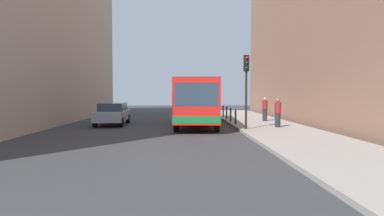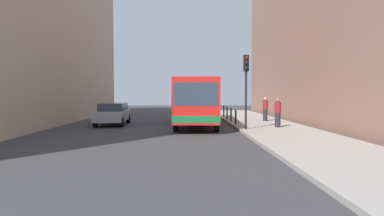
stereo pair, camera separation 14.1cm
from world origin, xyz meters
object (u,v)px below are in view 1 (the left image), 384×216
at_px(bollard_near, 236,117).
at_px(bollard_farthest, 223,111).
at_px(bus, 197,99).
at_px(bollard_mid, 231,115).
at_px(car_beside_bus, 113,113).
at_px(bollard_far, 227,113).
at_px(pedestrian_mid_sidewalk, 265,109).
at_px(traffic_light, 246,78).
at_px(pedestrian_near_signal, 278,113).

relative_size(bollard_near, bollard_farthest, 1.00).
height_order(bus, bollard_mid, bus).
bearing_deg(car_beside_bus, bollard_near, 170.25).
bearing_deg(bollard_far, pedestrian_mid_sidewalk, -37.55).
bearing_deg(car_beside_bus, bollard_farthest, -147.16).
height_order(car_beside_bus, bollard_far, car_beside_bus).
distance_m(bus, bollard_near, 2.91).
relative_size(traffic_light, bollard_mid, 4.32).
height_order(bus, bollard_farthest, bus).
relative_size(bus, bollard_near, 11.71).
distance_m(bus, bollard_farthest, 6.22).
distance_m(bollard_far, bollard_farthest, 2.23).
distance_m(car_beside_bus, bollard_far, 8.74).
relative_size(traffic_light, bollard_farthest, 4.32).
bearing_deg(car_beside_bus, pedestrian_near_signal, 161.19).
relative_size(car_beside_bus, traffic_light, 1.08).
relative_size(traffic_light, pedestrian_mid_sidewalk, 2.40).
bearing_deg(bollard_mid, pedestrian_mid_sidewalk, 6.93).
height_order(bus, pedestrian_near_signal, bus).
distance_m(traffic_light, pedestrian_near_signal, 3.06).
xyz_separation_m(bollard_near, pedestrian_near_signal, (2.16, -2.05, 0.37)).
bearing_deg(pedestrian_near_signal, bollard_mid, 143.16).
distance_m(bus, bollard_mid, 2.93).
height_order(bollard_far, bollard_farthest, same).
distance_m(bus, car_beside_bus, 5.75).
bearing_deg(bollard_farthest, car_beside_bus, -146.13).
bearing_deg(bollard_near, traffic_light, -88.14).
xyz_separation_m(car_beside_bus, bollard_mid, (8.13, 0.99, -0.16)).
bearing_deg(bollard_far, car_beside_bus, -158.38).
bearing_deg(pedestrian_mid_sidewalk, car_beside_bus, -175.02).
height_order(car_beside_bus, bollard_near, car_beside_bus).
height_order(pedestrian_near_signal, pedestrian_mid_sidewalk, pedestrian_mid_sidewalk).
height_order(bollard_near, bollard_mid, same).
height_order(bus, bollard_far, bus).
xyz_separation_m(bus, bollard_near, (2.46, -1.10, -1.10)).
xyz_separation_m(traffic_light, pedestrian_near_signal, (2.06, 1.03, -2.01)).
relative_size(bollard_mid, bollard_farthest, 1.00).
relative_size(car_beside_bus, pedestrian_near_signal, 2.61).
bearing_deg(traffic_light, bus, 121.51).
bearing_deg(bollard_farthest, pedestrian_mid_sidewalk, -58.92).
bearing_deg(pedestrian_near_signal, pedestrian_mid_sidewalk, 112.07).
bearing_deg(traffic_light, bollard_near, 91.86).
height_order(bollard_near, pedestrian_near_signal, pedestrian_near_signal).
bearing_deg(bollard_mid, car_beside_bus, -173.08).
relative_size(bollard_farthest, pedestrian_mid_sidewalk, 0.56).
relative_size(bollard_far, pedestrian_mid_sidewalk, 0.56).
relative_size(bollard_far, bollard_farthest, 1.00).
height_order(car_beside_bus, bollard_farthest, car_beside_bus).
height_order(bollard_near, bollard_far, same).
bearing_deg(bus, bollard_near, 158.62).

